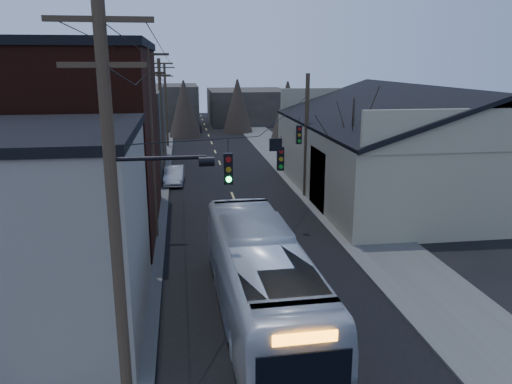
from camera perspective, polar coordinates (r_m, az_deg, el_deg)
road_surface at (r=39.28m, az=-3.27°, el=1.07°), size 9.00×110.00×0.02m
sidewalk_left at (r=39.24m, az=-12.76°, el=0.78°), size 4.00×110.00×0.12m
sidewalk_right at (r=40.36m, az=5.96°, el=1.46°), size 4.00×110.00×0.12m
building_clapboard at (r=18.82m, az=-25.35°, el=-4.61°), size 8.00×8.00×7.00m
building_brick at (r=29.09m, az=-21.57°, el=5.26°), size 10.00×12.00×10.00m
building_left_far at (r=44.81m, az=-16.35°, el=6.74°), size 9.00×14.00×7.00m
warehouse at (r=37.46m, az=17.69°, el=3.93°), size 16.16×20.60×7.73m
building_far_left at (r=73.33m, az=-10.65°, el=9.58°), size 10.00×12.00×6.00m
building_far_right at (r=79.00m, az=-0.91°, el=9.82°), size 12.00×14.00×5.00m
bare_tree at (r=30.26m, az=10.82°, el=3.67°), size 0.40×0.40×7.20m
utility_lines at (r=32.45m, az=-7.94°, el=6.95°), size 11.24×45.28×10.50m
bus at (r=18.25m, az=0.53°, el=-9.86°), size 3.11×12.13×3.36m
parked_car at (r=39.31m, az=-9.34°, el=1.90°), size 1.60×4.15×1.35m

